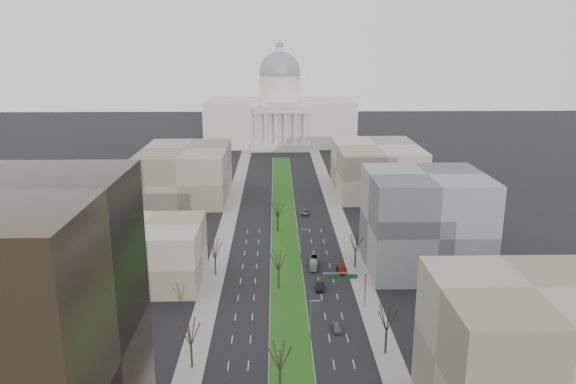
{
  "coord_description": "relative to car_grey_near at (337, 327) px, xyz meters",
  "views": [
    {
      "loc": [
        -2.5,
        -38.33,
        54.64
      ],
      "look_at": [
        0.88,
        112.72,
        14.17
      ],
      "focal_mm": 35.0,
      "sensor_mm": 36.0,
      "label": 1
    }
  ],
  "objects": [
    {
      "name": "car_grey_near",
      "position": [
        0.0,
        0.0,
        0.0
      ],
      "size": [
        1.87,
        4.15,
        1.38
      ],
      "primitive_type": "imported",
      "rotation": [
        0.0,
        0.0,
        0.06
      ],
      "color": "#575B60",
      "rests_on": "ground"
    },
    {
      "name": "capitol",
      "position": [
        -9.24,
        209.07,
        15.61
      ],
      "size": [
        80.0,
        46.0,
        55.0
      ],
      "color": "beige",
      "rests_on": "ground"
    },
    {
      "name": "sidewalk_left",
      "position": [
        -26.74,
        34.48,
        -0.62
      ],
      "size": [
        5.0,
        330.0,
        0.15
      ],
      "primitive_type": "cube",
      "color": "gray",
      "rests_on": "ground"
    },
    {
      "name": "building_beige_left",
      "position": [
        -42.24,
        24.48,
        6.31
      ],
      "size": [
        26.0,
        22.0,
        14.0
      ],
      "primitive_type": "cube",
      "color": "gray",
      "rests_on": "ground"
    },
    {
      "name": "tree_right_far",
      "position": [
        7.96,
        31.48,
        5.84
      ],
      "size": [
        5.04,
        5.04,
        9.07
      ],
      "color": "black",
      "rests_on": "ground"
    },
    {
      "name": "sidewalk_right",
      "position": [
        8.26,
        34.48,
        -0.62
      ],
      "size": [
        5.0,
        330.0,
        0.15
      ],
      "primitive_type": "cube",
      "color": "gray",
      "rests_on": "ground"
    },
    {
      "name": "tree_left_far",
      "position": [
        -26.44,
        27.48,
        6.15
      ],
      "size": [
        5.28,
        5.28,
        9.5
      ],
      "color": "black",
      "rests_on": "ground"
    },
    {
      "name": "streetlamp_median_c",
      "position": [
        -5.48,
        34.48,
        4.12
      ],
      "size": [
        1.9,
        0.2,
        9.16
      ],
      "color": "gray",
      "rests_on": "ground"
    },
    {
      "name": "ground",
      "position": [
        -9.24,
        59.48,
        -0.69
      ],
      "size": [
        600.0,
        600.0,
        0.0
      ],
      "primitive_type": "plane",
      "color": "black",
      "rests_on": "ground"
    },
    {
      "name": "tree_median_b",
      "position": [
        -11.24,
        19.48,
        6.31
      ],
      "size": [
        5.4,
        5.4,
        9.72
      ],
      "color": "black",
      "rests_on": "ground"
    },
    {
      "name": "tree_right_mid",
      "position": [
        7.96,
        -8.52,
        6.46
      ],
      "size": [
        5.52,
        5.52,
        9.94
      ],
      "color": "black",
      "rests_on": "ground"
    },
    {
      "name": "building_far_right",
      "position": [
        25.76,
        104.48,
        8.31
      ],
      "size": [
        30.0,
        40.0,
        18.0
      ],
      "primitive_type": "cube",
      "color": "gray",
      "rests_on": "ground"
    },
    {
      "name": "building_far_left",
      "position": [
        -44.24,
        99.48,
        8.31
      ],
      "size": [
        30.0,
        40.0,
        18.0
      ],
      "primitive_type": "cube",
      "color": "gray",
      "rests_on": "ground"
    },
    {
      "name": "streetlamp_median_b",
      "position": [
        -5.48,
        -5.52,
        4.12
      ],
      "size": [
        1.9,
        0.2,
        9.16
      ],
      "color": "gray",
      "rests_on": "ground"
    },
    {
      "name": "car_red",
      "position": [
        4.26,
        28.72,
        0.02
      ],
      "size": [
        2.61,
        5.14,
        1.43
      ],
      "primitive_type": "imported",
      "rotation": [
        0.0,
        0.0,
        0.13
      ],
      "color": "maroon",
      "rests_on": "ground"
    },
    {
      "name": "box_van",
      "position": [
        -2.32,
        32.33,
        0.38
      ],
      "size": [
        2.56,
        7.85,
        2.15
      ],
      "primitive_type": "imported",
      "rotation": [
        0.0,
        0.0,
        -0.1
      ],
      "color": "#BDBDBD",
      "rests_on": "ground"
    },
    {
      "name": "car_grey_far",
      "position": [
        -2.05,
        76.68,
        0.01
      ],
      "size": [
        2.92,
        5.29,
        1.4
      ],
      "primitive_type": "imported",
      "rotation": [
        0.0,
        0.0,
        -0.12
      ],
      "color": "#4E5256",
      "rests_on": "ground"
    },
    {
      "name": "tree_median_c",
      "position": [
        -11.24,
        59.48,
        6.31
      ],
      "size": [
        5.4,
        5.4,
        9.72
      ],
      "color": "black",
      "rests_on": "ground"
    },
    {
      "name": "car_black",
      "position": [
        -1.78,
        19.1,
        0.1
      ],
      "size": [
        2.21,
        4.96,
        1.58
      ],
      "primitive_type": "imported",
      "rotation": [
        0.0,
        0.0,
        -0.11
      ],
      "color": "black",
      "rests_on": "ground"
    },
    {
      "name": "tree_median_a",
      "position": [
        -11.24,
        -20.52,
        6.31
      ],
      "size": [
        5.4,
        5.4,
        9.72
      ],
      "color": "black",
      "rests_on": "ground"
    },
    {
      "name": "building_grey_right",
      "position": [
        24.76,
        31.48,
        11.31
      ],
      "size": [
        28.0,
        26.0,
        24.0
      ],
      "primitive_type": "cube",
      "color": "#585A5D",
      "rests_on": "ground"
    },
    {
      "name": "building_tan_right",
      "position": [
        23.76,
        -28.52,
        10.31
      ],
      "size": [
        26.0,
        24.0,
        22.0
      ],
      "primitive_type": "cube",
      "color": "gray",
      "rests_on": "ground"
    },
    {
      "name": "tree_left_mid",
      "position": [
        -26.44,
        -12.52,
        6.31
      ],
      "size": [
        5.4,
        5.4,
        9.72
      ],
      "color": "black",
      "rests_on": "ground"
    },
    {
      "name": "median",
      "position": [
        -9.24,
        58.47,
        -0.59
      ],
      "size": [
        8.0,
        222.03,
        0.2
      ],
      "color": "#999993",
      "rests_on": "ground"
    },
    {
      "name": "mast_arm_signs",
      "position": [
        4.25,
        9.51,
        5.42
      ],
      "size": [
        9.12,
        0.24,
        8.09
      ],
      "color": "gray",
      "rests_on": "ground"
    }
  ]
}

